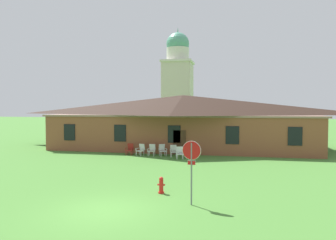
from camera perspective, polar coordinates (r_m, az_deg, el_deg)
The scene contains 12 objects.
ground_plane at distance 13.31m, azimuth -11.15°, elevation -15.71°, with size 200.00×200.00×0.00m, color #477F33.
brick_building at distance 32.17m, azimuth 2.73°, elevation -0.13°, with size 25.49×10.40×5.28m.
dome_tower at distance 54.49m, azimuth 1.76°, elevation 6.48°, with size 5.18×5.18×17.56m.
stop_sign at distance 13.39m, azimuth 4.24°, elevation -7.08°, with size 0.80×0.15×2.71m.
lawn_chair_by_porch at distance 27.48m, azimuth -6.85°, elevation -5.17°, with size 0.65×0.67×0.96m.
lawn_chair_near_door at distance 27.09m, azimuth -4.89°, elevation -5.27°, with size 0.75×0.81×0.96m.
lawn_chair_left_end at distance 26.86m, azimuth -2.92°, elevation -5.33°, with size 0.65×0.67×0.96m.
lawn_chair_middle at distance 26.82m, azimuth -1.02°, elevation -5.35°, with size 0.83×0.86×0.96m.
lawn_chair_right_end at distance 26.30m, azimuth 1.00°, elevation -5.50°, with size 0.75×0.80×0.96m.
lawn_chair_far_side at distance 25.19m, azimuth 2.11°, elevation -5.85°, with size 0.73×0.77×0.96m.
lawn_chair_under_eave at distance 26.47m, azimuth 4.40°, elevation -5.46°, with size 0.69×0.72×0.96m.
fire_hydrant at distance 15.42m, azimuth -1.23°, elevation -11.66°, with size 0.36×0.28×0.79m.
Camera 1 is at (4.90, -11.66, 4.14)m, focal length 33.97 mm.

